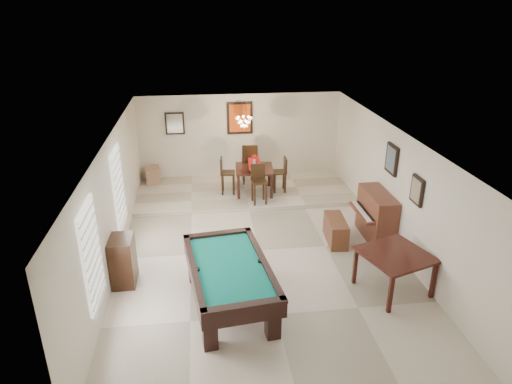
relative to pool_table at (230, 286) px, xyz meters
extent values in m
cube|color=beige|center=(0.78, 1.88, -0.42)|extent=(6.00, 9.00, 0.02)
cube|color=silver|center=(0.78, 6.38, 0.89)|extent=(6.00, 0.04, 2.60)
cube|color=silver|center=(0.78, -2.62, 0.89)|extent=(6.00, 0.04, 2.60)
cube|color=silver|center=(-2.22, 1.88, 0.89)|extent=(0.04, 9.00, 2.60)
cube|color=silver|center=(3.78, 1.88, 0.89)|extent=(0.04, 9.00, 2.60)
cube|color=white|center=(0.78, 1.88, 2.19)|extent=(6.00, 9.00, 0.04)
cube|color=beige|center=(0.78, 5.13, -0.35)|extent=(6.00, 2.50, 0.12)
cube|color=white|center=(-2.19, -0.32, 0.99)|extent=(0.06, 1.00, 1.70)
cube|color=white|center=(-2.19, 2.48, 0.99)|extent=(0.06, 1.00, 1.70)
cube|color=brown|center=(2.56, 2.09, -0.14)|extent=(0.46, 1.02, 0.55)
cube|color=black|center=(-1.98, 0.99, 0.07)|extent=(0.43, 0.64, 0.97)
cube|color=#A27558|center=(-1.85, 6.03, -0.07)|extent=(0.45, 0.54, 0.45)
cube|color=#D84C14|center=(0.78, 6.34, 1.49)|extent=(0.75, 0.06, 0.95)
cube|color=white|center=(-1.12, 6.34, 1.39)|extent=(0.55, 0.06, 0.65)
cube|color=slate|center=(3.74, 2.18, 1.49)|extent=(0.06, 0.55, 0.65)
cube|color=gray|center=(3.74, 0.88, 1.29)|extent=(0.06, 0.45, 0.55)
camera|label=1|loc=(-0.38, -6.83, 4.71)|focal=32.00mm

